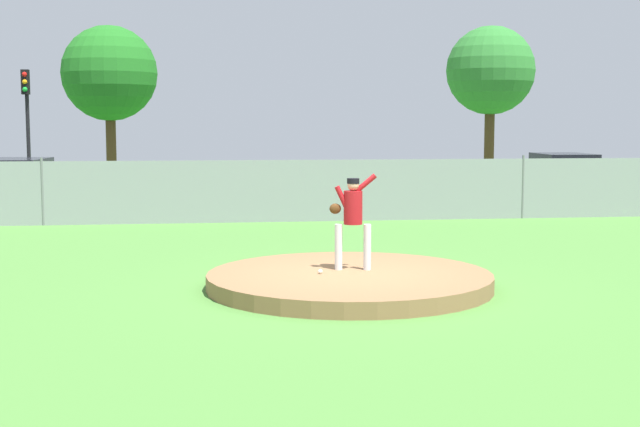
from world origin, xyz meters
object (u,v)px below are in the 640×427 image
(pitcher_youth, at_px, (352,213))
(traffic_light_near, at_px, (27,111))
(parked_car_charcoal, at_px, (563,179))
(baseball, at_px, (320,272))
(parked_car_silver, at_px, (17,185))

(pitcher_youth, distance_m, traffic_light_near, 20.78)
(parked_car_charcoal, bearing_deg, pitcher_youth, -124.44)
(baseball, distance_m, traffic_light_near, 20.93)
(parked_car_charcoal, distance_m, traffic_light_near, 19.55)
(pitcher_youth, height_order, parked_car_charcoal, pitcher_youth)
(baseball, relative_size, parked_car_charcoal, 0.02)
(pitcher_youth, xyz_separation_m, baseball, (-0.60, -0.32, -0.94))
(baseball, height_order, parked_car_charcoal, parked_car_charcoal)
(parked_car_silver, relative_size, traffic_light_near, 1.03)
(pitcher_youth, distance_m, parked_car_charcoal, 17.71)
(parked_car_silver, bearing_deg, pitcher_youth, -59.04)
(traffic_light_near, bearing_deg, parked_car_charcoal, -12.02)
(parked_car_charcoal, height_order, traffic_light_near, traffic_light_near)
(baseball, bearing_deg, parked_car_charcoal, 54.59)
(traffic_light_near, bearing_deg, parked_car_silver, -83.64)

